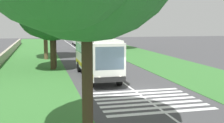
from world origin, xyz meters
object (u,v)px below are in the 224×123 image
(trailing_car_0, at_px, (97,51))
(trailing_minibus_0, at_px, (78,38))
(roadside_tree_left_1, at_px, (49,11))
(roadside_tree_right_1, at_px, (112,3))
(roadside_tree_right_2, at_px, (92,21))
(utility_pole, at_px, (55,29))
(coach_bus, at_px, (96,55))
(trailing_car_2, at_px, (84,44))
(trailing_car_1, at_px, (89,47))

(trailing_car_0, relative_size, trailing_minibus_0, 0.72)
(roadside_tree_left_1, bearing_deg, roadside_tree_right_1, -29.93)
(roadside_tree_right_2, xyz_separation_m, utility_pole, (-39.69, 11.07, -1.05))
(coach_bus, relative_size, trailing_minibus_0, 1.86)
(coach_bus, distance_m, roadside_tree_left_1, 8.03)
(trailing_car_2, bearing_deg, trailing_car_1, 179.43)
(roadside_tree_right_2, bearing_deg, trailing_minibus_0, 144.51)
(roadside_tree_right_1, relative_size, utility_pole, 1.50)
(coach_bus, distance_m, trailing_minibus_0, 40.70)
(roadside_tree_left_1, bearing_deg, roadside_tree_right_2, -15.83)
(trailing_minibus_0, xyz_separation_m, utility_pole, (-33.55, 6.69, 2.85))
(roadside_tree_left_1, relative_size, roadside_tree_right_2, 1.23)
(trailing_car_0, bearing_deg, trailing_car_1, 1.16)
(roadside_tree_right_2, bearing_deg, coach_bus, 170.62)
(trailing_car_1, xyz_separation_m, roadside_tree_left_1, (-21.11, 7.60, 5.67))
(roadside_tree_right_1, xyz_separation_m, utility_pole, (-19.14, 11.24, -4.30))
(roadside_tree_right_1, bearing_deg, trailing_minibus_0, 17.50)
(trailing_minibus_0, height_order, utility_pole, utility_pole)
(trailing_minibus_0, distance_m, roadside_tree_left_1, 36.01)
(coach_bus, bearing_deg, trailing_car_0, -11.16)
(trailing_car_0, height_order, roadside_tree_left_1, roadside_tree_left_1)
(coach_bus, distance_m, trailing_car_2, 33.37)
(roadside_tree_right_1, height_order, roadside_tree_right_2, roadside_tree_right_1)
(coach_bus, xyz_separation_m, roadside_tree_right_2, (46.70, -7.71, 3.31))
(trailing_car_2, height_order, roadside_tree_left_1, roadside_tree_left_1)
(roadside_tree_left_1, distance_m, utility_pole, 2.45)
(trailing_minibus_0, distance_m, utility_pole, 34.33)
(trailing_car_1, bearing_deg, utility_pole, 160.41)
(trailing_car_1, xyz_separation_m, roadside_tree_right_1, (-0.58, -4.22, 8.03))
(roadside_tree_left_1, bearing_deg, utility_pole, -22.65)
(trailing_car_1, height_order, roadside_tree_left_1, roadside_tree_left_1)
(trailing_minibus_0, distance_m, roadside_tree_right_1, 16.73)
(trailing_car_2, relative_size, roadside_tree_right_1, 0.34)
(trailing_minibus_0, relative_size, utility_pole, 0.71)
(trailing_car_2, xyz_separation_m, trailing_minibus_0, (7.42, 0.39, 0.88))
(trailing_car_0, distance_m, roadside_tree_left_1, 16.74)
(coach_bus, xyz_separation_m, roadside_tree_right_1, (26.14, -7.88, 6.55))
(trailing_car_2, distance_m, utility_pole, 27.33)
(trailing_car_1, bearing_deg, roadside_tree_right_1, -97.85)
(coach_bus, xyz_separation_m, trailing_minibus_0, (40.56, -3.34, -0.60))
(trailing_car_0, xyz_separation_m, roadside_tree_right_1, (6.81, -4.07, 8.03))
(trailing_car_2, bearing_deg, trailing_minibus_0, 3.03)
(trailing_car_2, xyz_separation_m, utility_pole, (-26.13, 7.08, 3.73))
(trailing_minibus_0, bearing_deg, trailing_car_1, -178.64)
(roadside_tree_right_2, bearing_deg, trailing_car_1, 168.54)
(roadside_tree_left_1, xyz_separation_m, roadside_tree_right_2, (41.08, -11.65, -0.88))
(trailing_car_2, relative_size, trailing_minibus_0, 0.72)
(trailing_car_0, xyz_separation_m, trailing_minibus_0, (21.22, 0.48, 0.88))
(trailing_car_1, height_order, trailing_car_2, same)
(coach_bus, height_order, roadside_tree_right_2, roadside_tree_right_2)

